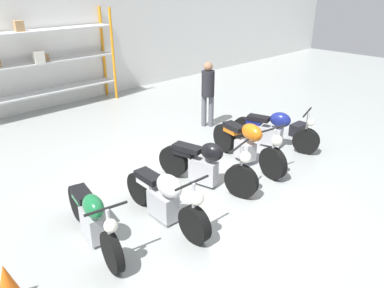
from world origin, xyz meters
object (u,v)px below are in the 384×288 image
Objects in this scene: motorcycle_orange at (248,143)px; person_browsing at (208,89)px; motorcycle_green at (92,218)px; shelving_rack at (36,62)px; toolbox at (298,129)px; traffic_cone at (7,284)px; motorcycle_black at (206,164)px; motorcycle_white at (165,198)px; motorcycle_blue at (274,130)px.

person_browsing is at bearing 164.94° from motorcycle_orange.
motorcycle_orange is (3.54, 0.05, 0.05)m from motorcycle_green.
toolbox is at bearing -58.09° from shelving_rack.
shelving_rack reaches higher than person_browsing.
person_browsing reaches higher than motorcycle_green.
motorcycle_orange reaches higher than traffic_cone.
person_browsing is at bearing -57.48° from shelving_rack.
motorcycle_black is (0.32, -6.11, -1.00)m from shelving_rack.
shelving_rack is at bearing 169.89° from motorcycle_black.
traffic_cone is at bearing -18.65° from person_browsing.
motorcycle_white reaches higher than traffic_cone.
shelving_rack is 2.34× the size of motorcycle_green.
shelving_rack is 6.20m from motorcycle_black.
person_browsing reaches higher than motorcycle_black.
motorcycle_blue is 2.02m from person_browsing.
shelving_rack is 2.27× the size of motorcycle_black.
motorcycle_black is 1.21× the size of person_browsing.
motorcycle_green is 3.53× the size of traffic_cone.
traffic_cone is (-2.36, 0.00, -0.13)m from motorcycle_white.
toolbox is at bearing 98.08° from motorcycle_white.
motorcycle_orange reaches higher than toolbox.
traffic_cone is (-1.29, -0.31, -0.13)m from motorcycle_green.
motorcycle_white is 2.36m from traffic_cone.
person_browsing is at bearing 120.63° from toolbox.
motorcycle_blue is (3.58, 0.49, -0.01)m from motorcycle_white.
motorcycle_orange is at bearing 78.79° from motorcycle_black.
motorcycle_green is at bearing -78.67° from motorcycle_orange.
motorcycle_blue is (2.35, 0.17, -0.04)m from motorcycle_black.
motorcycle_green is 4.41× the size of toolbox.
traffic_cone is (-5.82, -2.41, -0.69)m from person_browsing.
traffic_cone is at bearing -176.20° from toolbox.
motorcycle_green is at bearing -104.52° from motorcycle_blue.
motorcycle_green is at bearing 13.44° from traffic_cone.
shelving_rack is 2.17× the size of motorcycle_orange.
motorcycle_orange is at bearing -177.13° from toolbox.
motorcycle_green is 5.03m from person_browsing.
motorcycle_orange is 3.80× the size of traffic_cone.
motorcycle_blue is at bearing 100.06° from motorcycle_white.
motorcycle_black is at bearing 2.10° from person_browsing.
traffic_cone is (-4.83, -0.36, -0.18)m from motorcycle_orange.
motorcycle_orange is 4.85m from traffic_cone.
motorcycle_white is 2.50m from motorcycle_orange.
shelving_rack is at bearing -98.67° from person_browsing.
motorcycle_white is at bearing -98.95° from motorcycle_blue.
person_browsing reaches higher than motorcycle_white.
toolbox is (1.16, -1.95, -0.83)m from person_browsing.
motorcycle_white is 3.62m from motorcycle_blue.
shelving_rack is at bearing 174.29° from motorcycle_white.
traffic_cone is (-3.26, -6.42, -1.15)m from shelving_rack.
shelving_rack reaches higher than motorcycle_white.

